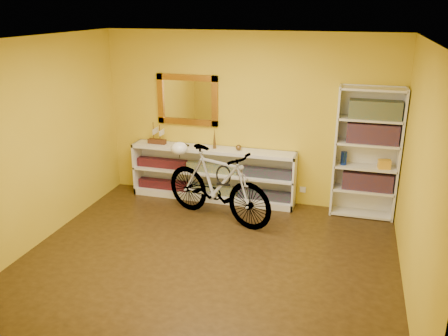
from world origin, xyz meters
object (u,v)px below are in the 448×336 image
(console_unit, at_px, (213,174))
(helmet, at_px, (179,148))
(bicycle, at_px, (217,184))
(bookcase, at_px, (367,154))

(console_unit, xyz_separation_m, helmet, (-0.37, -0.45, 0.52))
(bicycle, bearing_deg, helmet, 90.00)
(console_unit, bearing_deg, bookcase, 0.63)
(console_unit, bearing_deg, bicycle, -67.53)
(bookcase, bearing_deg, console_unit, -179.37)
(helmet, bearing_deg, bookcase, 10.10)
(console_unit, relative_size, bicycle, 1.42)
(bookcase, relative_size, bicycle, 1.04)
(console_unit, distance_m, bookcase, 2.34)
(helmet, bearing_deg, bicycle, -20.30)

